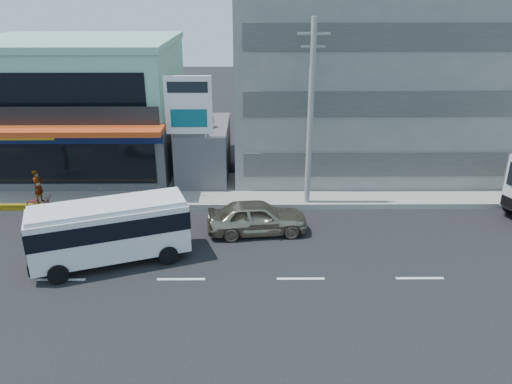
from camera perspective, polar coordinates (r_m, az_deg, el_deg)
ground at (r=21.35m, az=-8.55°, el=-9.84°), size 120.00×120.00×0.00m
sidewalk at (r=29.62m, az=3.48°, el=0.24°), size 70.00×5.00×0.30m
shop_building at (r=34.44m, az=-19.29°, el=8.92°), size 12.40×11.70×8.00m
concrete_building at (r=33.88m, az=11.89°, el=14.65°), size 16.00×12.00×14.00m
gap_structure at (r=31.50m, az=-5.89°, el=4.63°), size 3.00×6.00×3.50m
satellite_dish at (r=30.03m, az=-6.20°, el=7.36°), size 1.50×1.50×0.15m
billboard at (r=28.03m, az=-7.69°, el=9.06°), size 2.60×0.18×6.90m
utility_pole_near at (r=26.18m, az=6.24°, el=8.68°), size 1.60×0.30×10.00m
minibus at (r=22.50m, az=-16.37°, el=-3.94°), size 6.99×4.24×2.79m
sedan at (r=24.50m, az=0.13°, el=-2.89°), size 5.07×2.44×1.67m
motorcycle_rider at (r=29.13m, az=-23.42°, el=-0.70°), size 1.95×1.04×2.37m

